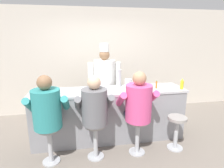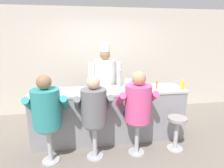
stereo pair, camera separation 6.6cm
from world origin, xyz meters
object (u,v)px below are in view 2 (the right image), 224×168
at_px(napkin_dispenser_chrome, 140,86).
at_px(diner_seated_teal, 47,110).
at_px(ketchup_bottle_red, 142,86).
at_px(cereal_bowl, 50,93).
at_px(breakfast_plate, 84,91).
at_px(cup_stack_steel, 119,78).
at_px(cook_in_whites_near, 105,82).
at_px(mustard_bottle_yellow, 183,84).
at_px(hot_sauce_bottle_orange, 157,85).
at_px(diner_seated_pink, 137,105).
at_px(coffee_mug_blue, 44,89).
at_px(water_pitcher_clear, 128,84).
at_px(diner_seated_grey, 94,108).
at_px(empty_stool_round, 177,128).

xyz_separation_m(napkin_dispenser_chrome, diner_seated_teal, (-1.65, -0.55, -0.18)).
xyz_separation_m(ketchup_bottle_red, cereal_bowl, (-1.64, 0.07, -0.09)).
height_order(breakfast_plate, cup_stack_steel, cup_stack_steel).
relative_size(breakfast_plate, cup_stack_steel, 0.67).
bearing_deg(cook_in_whites_near, ketchup_bottle_red, -54.80).
height_order(ketchup_bottle_red, cup_stack_steel, cup_stack_steel).
relative_size(mustard_bottle_yellow, cook_in_whites_near, 0.11).
bearing_deg(cup_stack_steel, diner_seated_teal, -149.93).
height_order(hot_sauce_bottle_orange, diner_seated_pink, diner_seated_pink).
bearing_deg(breakfast_plate, coffee_mug_blue, 168.21).
distance_m(cup_stack_steel, napkin_dispenser_chrome, 0.43).
xyz_separation_m(breakfast_plate, diner_seated_teal, (-0.58, -0.49, -0.13)).
bearing_deg(diner_seated_teal, breakfast_plate, 40.13).
bearing_deg(ketchup_bottle_red, diner_seated_teal, -168.33).
relative_size(cup_stack_steel, diner_seated_pink, 0.24).
bearing_deg(coffee_mug_blue, hot_sauce_bottle_orange, -3.99).
bearing_deg(water_pitcher_clear, diner_seated_pink, -87.54).
height_order(diner_seated_grey, diner_seated_pink, diner_seated_pink).
height_order(hot_sauce_bottle_orange, coffee_mug_blue, hot_sauce_bottle_orange).
xyz_separation_m(breakfast_plate, napkin_dispenser_chrome, (1.07, 0.05, 0.05)).
bearing_deg(diner_seated_teal, coffee_mug_blue, 103.24).
distance_m(hot_sauce_bottle_orange, cereal_bowl, 2.00).
height_order(hot_sauce_bottle_orange, empty_stool_round, hot_sauce_bottle_orange).
distance_m(napkin_dispenser_chrome, diner_seated_pink, 0.61).
bearing_deg(water_pitcher_clear, hot_sauce_bottle_orange, -4.67).
height_order(cereal_bowl, coffee_mug_blue, coffee_mug_blue).
distance_m(mustard_bottle_yellow, cook_in_whites_near, 1.60).
bearing_deg(napkin_dispenser_chrome, cup_stack_steel, 151.63).
relative_size(ketchup_bottle_red, empty_stool_round, 0.40).
bearing_deg(breakfast_plate, napkin_dispenser_chrome, 2.87).
bearing_deg(cook_in_whites_near, diner_seated_teal, -132.48).
relative_size(water_pitcher_clear, cereal_bowl, 1.17).
xyz_separation_m(breakfast_plate, empty_stool_round, (1.59, -0.53, -0.60)).
height_order(water_pitcher_clear, empty_stool_round, water_pitcher_clear).
xyz_separation_m(ketchup_bottle_red, diner_seated_pink, (-0.18, -0.34, -0.23)).
bearing_deg(empty_stool_round, cook_in_whites_near, 133.43).
bearing_deg(empty_stool_round, diner_seated_teal, 179.02).
height_order(cereal_bowl, diner_seated_pink, diner_seated_pink).
bearing_deg(diner_seated_teal, cereal_bowl, 91.85).
bearing_deg(diner_seated_teal, empty_stool_round, -0.98).
distance_m(empty_stool_round, cook_in_whites_near, 1.74).
bearing_deg(breakfast_plate, water_pitcher_clear, 3.41).
distance_m(mustard_bottle_yellow, water_pitcher_clear, 1.03).
relative_size(napkin_dispenser_chrome, diner_seated_grey, 0.09).
bearing_deg(ketchup_bottle_red, water_pitcher_clear, 133.81).
bearing_deg(napkin_dispenser_chrome, diner_seated_teal, -161.69).
height_order(hot_sauce_bottle_orange, napkin_dispenser_chrome, hot_sauce_bottle_orange).
bearing_deg(mustard_bottle_yellow, diner_seated_teal, -171.43).
xyz_separation_m(hot_sauce_bottle_orange, cup_stack_steel, (-0.70, 0.25, 0.10)).
height_order(diner_seated_pink, cook_in_whites_near, cook_in_whites_near).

